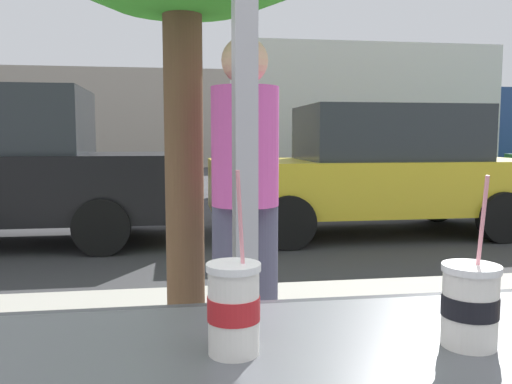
{
  "coord_description": "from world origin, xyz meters",
  "views": [
    {
      "loc": [
        -0.16,
        -1.12,
        1.32
      ],
      "look_at": [
        0.45,
        2.9,
        0.9
      ],
      "focal_mm": 37.59,
      "sensor_mm": 36.0,
      "label": 1
    }
  ],
  "objects": [
    {
      "name": "ground_plane",
      "position": [
        0.0,
        8.0,
        0.0
      ],
      "size": [
        60.0,
        60.0,
        0.0
      ],
      "primitive_type": "plane",
      "color": "#38383A"
    },
    {
      "name": "sidewalk_strip",
      "position": [
        0.0,
        1.6,
        0.08
      ],
      "size": [
        16.0,
        2.8,
        0.16
      ],
      "primitive_type": "cube",
      "color": "#B2ADA3",
      "rests_on": "ground"
    },
    {
      "name": "building_facade_far",
      "position": [
        0.0,
        22.33,
        2.07
      ],
      "size": [
        28.0,
        1.2,
        4.14
      ],
      "primitive_type": "cube",
      "color": "#A89E8E",
      "rests_on": "ground"
    },
    {
      "name": "soda_cup_left",
      "position": [
        -0.06,
        -0.24,
        1.04
      ],
      "size": [
        0.09,
        0.09,
        0.31
      ],
      "color": "silver",
      "rests_on": "window_counter"
    },
    {
      "name": "soda_cup_right",
      "position": [
        0.35,
        -0.27,
        1.03
      ],
      "size": [
        0.1,
        0.1,
        0.3
      ],
      "color": "silver",
      "rests_on": "window_counter"
    },
    {
      "name": "parked_car_yellow",
      "position": [
        2.56,
        5.8,
        0.87
      ],
      "size": [
        4.39,
        1.9,
        1.73
      ],
      "color": "gold",
      "rests_on": "ground"
    },
    {
      "name": "box_truck",
      "position": [
        4.52,
        10.32,
        1.72
      ],
      "size": [
        7.16,
        2.44,
        3.2
      ],
      "color": "silver",
      "rests_on": "ground"
    },
    {
      "name": "pedestrian",
      "position": [
        0.17,
        1.4,
        1.09
      ],
      "size": [
        0.32,
        0.32,
        1.63
      ],
      "color": "#44435C",
      "rests_on": "sidewalk_strip"
    }
  ]
}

